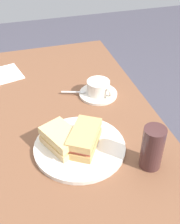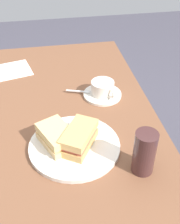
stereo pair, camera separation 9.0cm
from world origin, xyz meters
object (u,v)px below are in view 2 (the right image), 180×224
spoon (82,91)px  napkin (13,70)px  sandwich_plate (75,146)px  coffee_saucer (102,94)px  dining_table (61,128)px  sandwich_front (79,138)px  drinking_glass (144,152)px  coffee_cup (103,88)px  sandwich_back (57,137)px

spoon → napkin: spoon is taller
spoon → sandwich_plate: bearing=166.4°
sandwich_plate → coffee_saucer: bearing=-28.6°
dining_table → sandwich_plate: size_ratio=3.81×
sandwich_front → drinking_glass: drinking_glass is taller
dining_table → coffee_cup: coffee_cup is taller
sandwich_back → spoon: 0.31m
coffee_cup → spoon: coffee_cup is taller
napkin → drinking_glass: bearing=-149.4°
dining_table → coffee_saucer: size_ratio=7.30×
dining_table → napkin: (0.32, 0.18, 0.10)m
coffee_saucer → napkin: (0.26, 0.35, -0.00)m
coffee_saucer → spoon: (0.02, 0.08, 0.01)m
sandwich_plate → coffee_saucer: size_ratio=1.92×
dining_table → spoon: spoon is taller
sandwich_plate → sandwich_front: sandwich_front is taller
sandwich_plate → napkin: (0.53, 0.21, -0.01)m
coffee_cup → drinking_glass: size_ratio=0.78×
dining_table → sandwich_plate: 0.24m
sandwich_back → drinking_glass: size_ratio=1.09×
coffee_cup → coffee_saucer: bearing=27.1°
sandwich_back → coffee_cup: 0.32m
sandwich_plate → sandwich_front: bearing=-111.3°
spoon → sandwich_back: bearing=156.1°
sandwich_plate → sandwich_back: 0.07m
spoon → dining_table: bearing=128.4°
dining_table → drinking_glass: size_ratio=7.91×
coffee_saucer → coffee_cup: coffee_cup is taller
coffee_cup → drinking_glass: 0.39m
napkin → sandwich_plate: bearing=-158.8°
sandwich_plate → sandwich_front: (-0.01, -0.01, 0.04)m
napkin → sandwich_back: bearing=-163.4°
coffee_saucer → spoon: spoon is taller
spoon → napkin: size_ratio=0.65×
sandwich_front → drinking_glass: 0.21m
spoon → sandwich_front: bearing=169.2°
coffee_saucer → napkin: size_ratio=1.00×
sandwich_back → napkin: 0.54m
sandwich_front → sandwich_back: bearing=73.3°
sandwich_back → coffee_saucer: sandwich_back is taller
sandwich_back → spoon: size_ratio=1.55×
sandwich_back → coffee_saucer: bearing=-38.1°
coffee_cup → drinking_glass: (-0.39, -0.03, 0.03)m
dining_table → sandwich_front: sandwich_front is taller
dining_table → sandwich_plate: (-0.22, -0.03, 0.11)m
coffee_cup → dining_table: bearing=106.7°
dining_table → sandwich_back: size_ratio=7.29×
coffee_cup → spoon: 0.08m
napkin → drinking_glass: (-0.66, -0.39, 0.07)m
coffee_saucer → coffee_cup: size_ratio=1.38×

